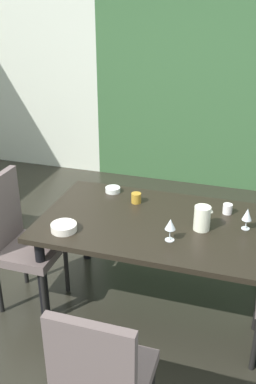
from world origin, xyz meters
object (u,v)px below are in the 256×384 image
(wine_glass_front, at_px, (247,215))
(serving_bowl_north, at_px, (113,190))
(chair_left_near, at_px, (19,237))
(wine_glass_left, at_px, (170,225))
(cup_near_window, at_px, (136,198))
(dining_table, at_px, (161,231))
(pitcher_right, at_px, (202,218))
(cup_west, at_px, (227,209))
(serving_bowl_rear, at_px, (64,227))
(chair_head_near, at_px, (101,377))

(wine_glass_front, height_order, serving_bowl_north, wine_glass_front)
(chair_left_near, relative_size, serving_bowl_north, 8.56)
(wine_glass_left, height_order, cup_near_window, wine_glass_left)
(dining_table, height_order, pitcher_right, pitcher_right)
(cup_west, relative_size, pitcher_right, 0.43)
(wine_glass_left, relative_size, cup_west, 2.10)
(serving_bowl_rear, distance_m, pitcher_right, 0.96)
(wine_glass_front, distance_m, cup_west, 0.25)
(serving_bowl_north, bearing_deg, dining_table, -37.30)
(chair_left_near, height_order, wine_glass_left, chair_left_near)
(wine_glass_front, relative_size, cup_west, 2.08)
(chair_head_near, xyz_separation_m, serving_bowl_rear, (-0.63, 0.95, 0.20))
(cup_west, bearing_deg, wine_glass_left, -123.45)
(chair_left_near, distance_m, serving_bowl_north, 0.85)
(chair_head_near, relative_size, serving_bowl_north, 8.03)
(chair_head_near, relative_size, cup_west, 13.14)
(chair_head_near, bearing_deg, wine_glass_front, 66.96)
(chair_head_near, height_order, chair_left_near, chair_left_near)
(wine_glass_left, xyz_separation_m, wine_glass_front, (0.48, 0.31, -0.01))
(serving_bowl_rear, xyz_separation_m, cup_near_window, (0.36, 0.57, 0.01))
(chair_left_near, height_order, pitcher_right, chair_left_near)
(serving_bowl_rear, bearing_deg, dining_table, 27.53)
(chair_left_near, height_order, cup_near_window, chair_left_near)
(cup_west, height_order, pitcher_right, pitcher_right)
(wine_glass_front, bearing_deg, chair_left_near, -167.48)
(dining_table, xyz_separation_m, chair_head_near, (0.01, -1.28, -0.09))
(serving_bowl_rear, distance_m, cup_near_window, 0.67)
(serving_bowl_rear, xyz_separation_m, cup_west, (1.06, 0.60, 0.01))
(wine_glass_left, xyz_separation_m, cup_near_window, (-0.37, 0.47, -0.08))
(dining_table, bearing_deg, wine_glass_front, 7.92)
(serving_bowl_north, xyz_separation_m, serving_bowl_rear, (-0.12, -0.70, 0.01))
(chair_left_near, height_order, cup_west, chair_left_near)
(serving_bowl_north, distance_m, pitcher_right, 0.89)
(cup_west, bearing_deg, pitcher_right, -117.00)
(chair_left_near, relative_size, serving_bowl_rear, 5.82)
(chair_head_near, relative_size, pitcher_right, 5.61)
(wine_glass_front, xyz_separation_m, serving_bowl_north, (-1.09, 0.30, -0.09))
(chair_left_near, distance_m, wine_glass_left, 1.16)
(serving_bowl_rear, bearing_deg, serving_bowl_north, 80.25)
(wine_glass_left, height_order, pitcher_right, pitcher_right)
(serving_bowl_north, bearing_deg, pitcher_right, -26.53)
(cup_near_window, xyz_separation_m, cup_west, (0.70, 0.03, -0.00))
(cup_near_window, bearing_deg, pitcher_right, -25.47)
(cup_near_window, bearing_deg, serving_bowl_north, 151.06)
(pitcher_right, bearing_deg, dining_table, 176.74)
(wine_glass_front, relative_size, serving_bowl_rear, 0.86)
(chair_left_near, bearing_deg, cup_near_window, 124.52)
(dining_table, xyz_separation_m, serving_bowl_rear, (-0.62, -0.32, 0.10))
(dining_table, distance_m, cup_near_window, 0.38)
(serving_bowl_north, bearing_deg, wine_glass_left, -44.68)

